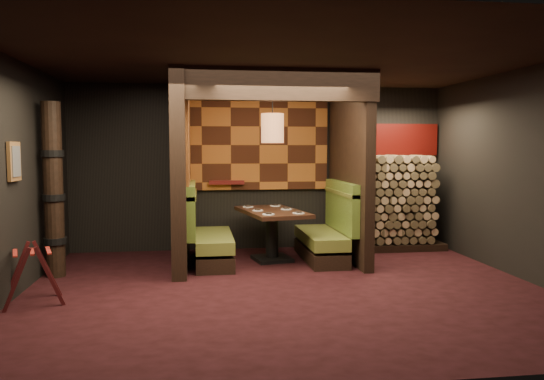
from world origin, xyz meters
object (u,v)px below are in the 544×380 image
Objects in this scene: booth_bench_left at (207,237)px; booth_bench_right at (327,235)px; dining_table at (272,225)px; totem_column at (53,191)px; pendant_lamp at (272,128)px; firewood_stack at (393,203)px; luggage_rack at (33,272)px.

booth_bench_right is at bearing 0.00° from booth_bench_left.
totem_column reaches higher than dining_table.
firewood_stack is (2.23, 0.70, -1.26)m from pendant_lamp.
dining_table is at bearing 2.81° from booth_bench_left.
pendant_lamp is at bearing -162.57° from firewood_stack.
booth_bench_left is 1.89m from booth_bench_right.
totem_column is (-3.98, -0.55, 0.79)m from booth_bench_right.
booth_bench_left is at bearing -177.19° from dining_table.
firewood_stack is at bearing 16.26° from dining_table.
firewood_stack is at bearing 25.83° from luggage_rack.
dining_table is 2.09× the size of luggage_rack.
totem_column is at bearing -169.07° from dining_table.
booth_bench_right is 4.32m from luggage_rack.
booth_bench_left is 0.67× the size of totem_column.
booth_bench_left is 0.92× the size of firewood_stack.
totem_column is at bearing -172.14° from booth_bench_right.
totem_column is 1.39× the size of firewood_stack.
pendant_lamp is at bearing 31.36° from luggage_rack.
pendant_lamp is 1.27× the size of luggage_rack.
pendant_lamp reaches higher than totem_column.
booth_bench_left is at bearing 42.56° from luggage_rack.
luggage_rack is at bearing -154.17° from firewood_stack.
totem_column is (-0.08, 1.29, 0.82)m from luggage_rack.
pendant_lamp reaches higher than luggage_rack.
booth_bench_left is 1.03m from dining_table.
firewood_stack reaches higher than dining_table.
pendant_lamp is 0.42× the size of totem_column.
booth_bench_left is at bearing 180.00° from booth_bench_right.
pendant_lamp reaches higher than firewood_stack.
totem_column is 5.49m from firewood_stack.
booth_bench_right is at bearing -3.27° from dining_table.
pendant_lamp reaches higher than booth_bench_left.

